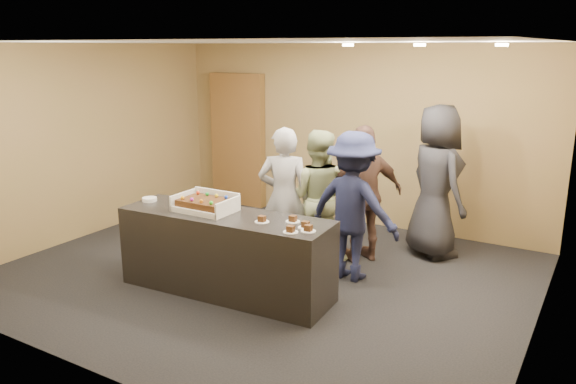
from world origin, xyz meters
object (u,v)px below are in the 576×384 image
Objects in this scene: plate_stack at (150,199)px; person_server_grey at (284,198)px; serving_counter at (226,253)px; storage_cabinet at (238,140)px; person_navy_man at (353,206)px; person_brown_extra at (364,194)px; person_dark_suit at (436,182)px; cake_box at (207,206)px; person_sage_man at (317,197)px; sheet_cake at (205,202)px.

person_server_grey is at bearing 39.94° from plate_stack.
serving_counter is at bearing 1.07° from plate_stack.
serving_counter is 3.70m from storage_cabinet.
person_navy_man is 0.60m from person_brown_extra.
cake_box is at bearing 91.11° from person_dark_suit.
cake_box is at bearing -60.09° from storage_cabinet.
person_sage_man is 0.85× the size of person_dark_suit.
person_brown_extra reaches higher than serving_counter.
person_sage_man is (1.50, 1.36, -0.08)m from plate_stack.
person_brown_extra is at bearing 82.63° from person_dark_suit.
person_server_grey is 1.98m from person_dark_suit.
cake_box is 2.97m from person_dark_suit.
plate_stack is 2.62m from person_brown_extra.
sheet_cake is 0.82m from plate_stack.
person_dark_suit is (1.48, 1.31, 0.11)m from person_server_grey.
sheet_cake is 1.09m from person_server_grey.
person_navy_man is at bearing 51.90° from person_brown_extra.
person_sage_man is at bearing 69.37° from serving_counter.
serving_counter is 4.38× the size of sheet_cake.
person_sage_man is (0.68, 1.34, -0.16)m from sheet_cake.
person_navy_man reaches higher than person_sage_man.
storage_cabinet is 13.16× the size of plate_stack.
person_navy_man is (1.02, 1.09, 0.42)m from serving_counter.
plate_stack is at bearing -178.59° from sheet_cake.
storage_cabinet reaches higher than person_dark_suit.
person_navy_man is at bearing 160.34° from person_server_grey.
person_brown_extra is at bearing -76.07° from person_navy_man.
cake_box is 0.06m from sheet_cake.
serving_counter is 1.46m from person_sage_man.
plate_stack is 0.10× the size of person_navy_man.
plate_stack is (-1.08, -0.02, 0.47)m from serving_counter.
serving_counter is 1.39× the size of person_brown_extra.
person_dark_suit is at bearing -112.54° from person_navy_man.
sheet_cake is at bearing 91.39° from person_dark_suit.
person_server_grey is (2.15, -2.04, -0.24)m from storage_cabinet.
person_brown_extra is (2.91, -1.37, -0.25)m from storage_cabinet.
person_server_grey reaches higher than serving_counter.
sheet_cake is 2.99m from person_dark_suit.
sheet_cake is at bearing 1.41° from plate_stack.
person_navy_man is at bearing 104.61° from person_dark_suit.
person_navy_man is at bearing 43.35° from serving_counter.
person_server_grey is at bearing 78.42° from serving_counter.
person_brown_extra is (1.18, 1.65, -0.08)m from cake_box.
person_server_grey reaches higher than person_brown_extra.
storage_cabinet is at bearing 119.71° from sheet_cake.
storage_cabinet is 4.06× the size of sheet_cake.
person_navy_man is (2.10, 1.11, -0.05)m from plate_stack.
person_navy_man is (0.88, 0.08, 0.00)m from person_server_grey.
sheet_cake is at bearing -90.87° from cake_box.
serving_counter is at bearing -5.15° from cake_box.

